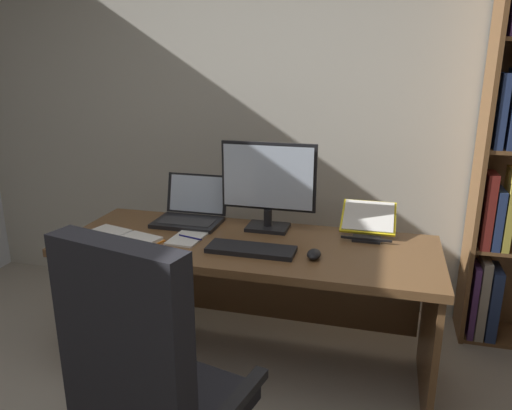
# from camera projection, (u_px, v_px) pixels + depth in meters

# --- Properties ---
(wall_back) EXTENTS (5.26, 0.12, 2.62)m
(wall_back) POSITION_uv_depth(u_px,v_px,m) (297.00, 106.00, 3.11)
(wall_back) COLOR beige
(wall_back) RESTS_ON ground
(desk) EXTENTS (1.87, 0.69, 0.72)m
(desk) POSITION_uv_depth(u_px,v_px,m) (252.00, 271.00, 2.58)
(desk) COLOR brown
(desk) RESTS_ON ground
(office_chair) EXTENTS (0.68, 0.60, 1.10)m
(office_chair) POSITION_uv_depth(u_px,v_px,m) (152.00, 404.00, 1.69)
(office_chair) COLOR black
(office_chair) RESTS_ON ground
(monitor) EXTENTS (0.51, 0.16, 0.47)m
(monitor) POSITION_uv_depth(u_px,v_px,m) (268.00, 186.00, 2.57)
(monitor) COLOR black
(monitor) RESTS_ON desk
(laptop) EXTENTS (0.36, 0.31, 0.25)m
(laptop) POSITION_uv_depth(u_px,v_px,m) (191.00, 213.00, 2.74)
(laptop) COLOR black
(laptop) RESTS_ON desk
(keyboard) EXTENTS (0.42, 0.15, 0.02)m
(keyboard) POSITION_uv_depth(u_px,v_px,m) (251.00, 249.00, 2.33)
(keyboard) COLOR black
(keyboard) RESTS_ON desk
(computer_mouse) EXTENTS (0.06, 0.10, 0.04)m
(computer_mouse) POSITION_uv_depth(u_px,v_px,m) (314.00, 254.00, 2.25)
(computer_mouse) COLOR black
(computer_mouse) RESTS_ON desk
(reading_stand_with_book) EXTENTS (0.28, 0.29, 0.14)m
(reading_stand_with_book) POSITION_uv_depth(u_px,v_px,m) (368.00, 220.00, 2.56)
(reading_stand_with_book) COLOR black
(reading_stand_with_book) RESTS_ON desk
(open_binder) EXTENTS (0.47, 0.37, 0.02)m
(open_binder) POSITION_uv_depth(u_px,v_px,m) (116.00, 240.00, 2.45)
(open_binder) COLOR orange
(open_binder) RESTS_ON desk
(notepad) EXTENTS (0.16, 0.22, 0.01)m
(notepad) POSITION_uv_depth(u_px,v_px,m) (187.00, 239.00, 2.49)
(notepad) COLOR silver
(notepad) RESTS_ON desk
(pen) EXTENTS (0.14, 0.05, 0.01)m
(pen) POSITION_uv_depth(u_px,v_px,m) (190.00, 237.00, 2.48)
(pen) COLOR navy
(pen) RESTS_ON notepad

